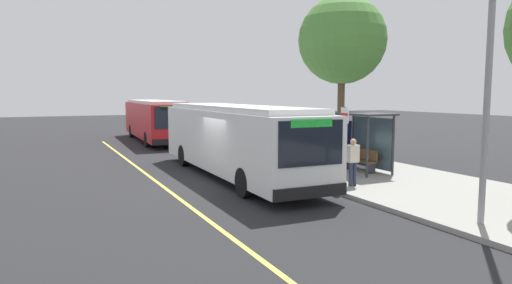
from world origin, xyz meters
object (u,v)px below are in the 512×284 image
(transit_bus_main, at_px, (235,138))
(route_sign_post, at_px, (345,134))
(pedestrian_commuter, at_px, (353,159))
(waiting_bench, at_px, (361,160))
(transit_bus_second, at_px, (154,119))

(transit_bus_main, height_order, route_sign_post, same)
(transit_bus_main, height_order, pedestrian_commuter, transit_bus_main)
(route_sign_post, bearing_deg, waiting_bench, 129.47)
(transit_bus_second, relative_size, waiting_bench, 7.54)
(route_sign_post, height_order, pedestrian_commuter, route_sign_post)
(transit_bus_second, bearing_deg, pedestrian_commuter, 7.13)
(transit_bus_second, bearing_deg, route_sign_post, 7.18)
(route_sign_post, bearing_deg, pedestrian_commuter, 4.72)
(transit_bus_second, xyz_separation_m, pedestrian_commuter, (19.90, 2.49, -0.50))
(waiting_bench, distance_m, route_sign_post, 3.29)
(transit_bus_second, height_order, route_sign_post, same)
(transit_bus_main, distance_m, waiting_bench, 5.47)
(transit_bus_main, relative_size, transit_bus_second, 1.00)
(waiting_bench, relative_size, route_sign_post, 0.57)
(pedestrian_commuter, bearing_deg, transit_bus_second, -172.87)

